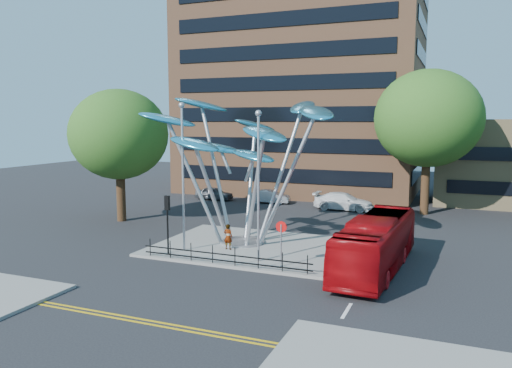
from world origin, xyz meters
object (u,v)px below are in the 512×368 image
at_px(street_lamp_right, 258,172).
at_px(pedestrian, 228,237).
at_px(street_lamp_left, 183,164).
at_px(no_entry_sign_island, 281,236).
at_px(parked_car_mid, 270,197).
at_px(parked_car_right, 344,201).
at_px(red_bus, 376,244).
at_px(traffic_light_island, 167,212).
at_px(tree_right, 428,119).
at_px(leaf_sculpture, 242,137).
at_px(tree_left, 119,135).
at_px(parked_car_left, 214,193).

distance_m(street_lamp_right, pedestrian, 5.21).
distance_m(street_lamp_left, no_entry_sign_island, 7.47).
distance_m(no_entry_sign_island, parked_car_mid, 21.42).
xyz_separation_m(parked_car_mid, parked_car_right, (7.35, -0.91, 0.12)).
height_order(red_bus, pedestrian, red_bus).
bearing_deg(no_entry_sign_island, traffic_light_island, -179.87).
bearing_deg(parked_car_mid, street_lamp_left, 177.31).
xyz_separation_m(tree_right, no_entry_sign_island, (-6.00, -19.48, -6.22)).
bearing_deg(leaf_sculpture, red_bus, -15.75).
height_order(tree_left, street_lamp_left, tree_left).
xyz_separation_m(leaf_sculpture, parked_car_mid, (-4.05, 15.62, -6.23)).
distance_m(tree_right, pedestrian, 21.30).
xyz_separation_m(tree_right, street_lamp_right, (-7.50, -19.00, -2.94)).
relative_size(pedestrian, parked_car_mid, 0.40).
bearing_deg(tree_left, street_lamp_right, -25.77).
xyz_separation_m(street_lamp_left, pedestrian, (2.36, 1.17, -4.43)).
bearing_deg(street_lamp_right, parked_car_mid, 108.92).
bearing_deg(pedestrian, street_lamp_right, 151.53).
bearing_deg(no_entry_sign_island, leaf_sculpture, 134.33).
bearing_deg(street_lamp_right, traffic_light_island, -174.81).
height_order(street_lamp_right, parked_car_right, street_lamp_right).
height_order(leaf_sculpture, parked_car_left, leaf_sculpture).
xyz_separation_m(leaf_sculpture, pedestrian, (-0.08, -2.01, -5.94)).
bearing_deg(tree_left, pedestrian, -24.19).
bearing_deg(red_bus, street_lamp_right, -165.48).
distance_m(tree_left, parked_car_left, 13.73).
relative_size(traffic_light_island, parked_car_right, 0.65).
relative_size(no_entry_sign_island, pedestrian, 1.57).
bearing_deg(pedestrian, parked_car_right, -97.54).
height_order(leaf_sculpture, no_entry_sign_island, leaf_sculpture).
xyz_separation_m(street_lamp_right, red_bus, (6.20, 1.21, -3.65)).
relative_size(tree_right, parked_car_mid, 3.11).
distance_m(pedestrian, parked_car_mid, 18.08).
bearing_deg(red_bus, pedestrian, -179.52).
bearing_deg(parked_car_left, tree_right, -91.45).
relative_size(no_entry_sign_island, parked_car_mid, 0.63).
relative_size(no_entry_sign_island, parked_car_left, 0.64).
relative_size(tree_right, red_bus, 1.17).
relative_size(leaf_sculpture, parked_car_right, 2.42).
relative_size(street_lamp_left, no_entry_sign_island, 3.59).
bearing_deg(parked_car_right, leaf_sculpture, 168.09).
relative_size(tree_right, parked_car_left, 3.18).
bearing_deg(street_lamp_right, no_entry_sign_island, -17.87).
xyz_separation_m(street_lamp_right, parked_car_left, (-12.45, 19.10, -4.45)).
xyz_separation_m(tree_left, street_lamp_right, (14.50, -7.00, -1.70)).
bearing_deg(street_lamp_right, tree_left, 154.23).
xyz_separation_m(tree_left, parked_car_right, (15.23, 11.40, -6.03)).
xyz_separation_m(tree_right, leaf_sculpture, (-10.07, -15.32, -1.16)).
distance_m(pedestrian, parked_car_right, 17.06).
distance_m(tree_left, parked_car_right, 19.96).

